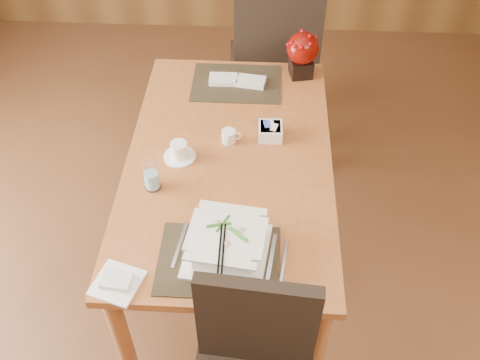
# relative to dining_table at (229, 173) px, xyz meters

# --- Properties ---
(dining_table) EXTENTS (0.90, 1.50, 0.75)m
(dining_table) POSITION_rel_dining_table_xyz_m (0.00, 0.00, 0.00)
(dining_table) COLOR #AA602F
(dining_table) RESTS_ON ground
(placemat_near) EXTENTS (0.45, 0.33, 0.01)m
(placemat_near) POSITION_rel_dining_table_xyz_m (0.00, -0.55, 0.10)
(placemat_near) COLOR black
(placemat_near) RESTS_ON dining_table
(placemat_far) EXTENTS (0.45, 0.33, 0.01)m
(placemat_far) POSITION_rel_dining_table_xyz_m (0.00, 0.55, 0.10)
(placemat_far) COLOR black
(placemat_far) RESTS_ON dining_table
(soup_setting) EXTENTS (0.34, 0.34, 0.12)m
(soup_setting) POSITION_rel_dining_table_xyz_m (0.03, -0.52, 0.16)
(soup_setting) COLOR white
(soup_setting) RESTS_ON dining_table
(coffee_cup) EXTENTS (0.14, 0.14, 0.08)m
(coffee_cup) POSITION_rel_dining_table_xyz_m (-0.22, -0.01, 0.13)
(coffee_cup) COLOR white
(coffee_cup) RESTS_ON dining_table
(water_glass) EXTENTS (0.08, 0.08, 0.15)m
(water_glass) POSITION_rel_dining_table_xyz_m (-0.30, -0.19, 0.17)
(water_glass) COLOR white
(water_glass) RESTS_ON dining_table
(creamer_jug) EXTENTS (0.08, 0.08, 0.06)m
(creamer_jug) POSITION_rel_dining_table_xyz_m (-0.01, 0.11, 0.13)
(creamer_jug) COLOR white
(creamer_jug) RESTS_ON dining_table
(sugar_caddy) EXTENTS (0.11, 0.11, 0.06)m
(sugar_caddy) POSITION_rel_dining_table_xyz_m (0.18, 0.15, 0.13)
(sugar_caddy) COLOR white
(sugar_caddy) RESTS_ON dining_table
(berry_decor) EXTENTS (0.16, 0.16, 0.24)m
(berry_decor) POSITION_rel_dining_table_xyz_m (0.33, 0.64, 0.23)
(berry_decor) COLOR black
(berry_decor) RESTS_ON dining_table
(napkins_far) EXTENTS (0.29, 0.13, 0.03)m
(napkins_far) POSITION_rel_dining_table_xyz_m (0.01, 0.55, 0.12)
(napkins_far) COLOR white
(napkins_far) RESTS_ON dining_table
(bread_plate) EXTENTS (0.20, 0.20, 0.01)m
(bread_plate) POSITION_rel_dining_table_xyz_m (-0.35, -0.67, 0.10)
(bread_plate) COLOR white
(bread_plate) RESTS_ON dining_table
(far_chair) EXTENTS (0.54, 0.54, 1.07)m
(far_chair) POSITION_rel_dining_table_xyz_m (0.19, 1.00, -0.05)
(far_chair) COLOR black
(far_chair) RESTS_ON ground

